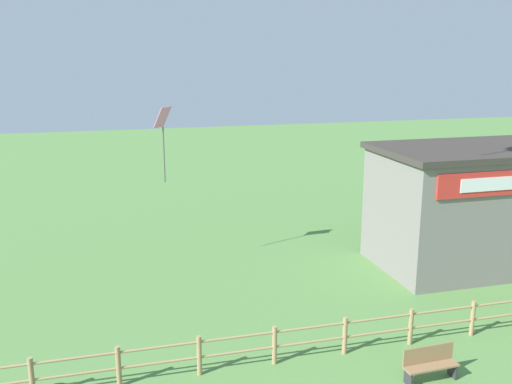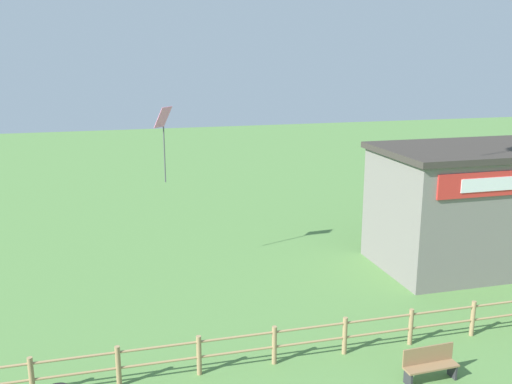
% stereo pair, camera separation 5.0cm
% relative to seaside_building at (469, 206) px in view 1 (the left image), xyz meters
% --- Properties ---
extents(wooden_fence, '(21.59, 0.14, 1.14)m').
position_rel_seaside_building_xyz_m(wooden_fence, '(-9.96, -5.46, -1.84)').
color(wooden_fence, '#9E7F56').
rests_on(wooden_fence, ground_plane).
extents(seaside_building, '(7.55, 4.93, 4.96)m').
position_rel_seaside_building_xyz_m(seaside_building, '(0.00, 0.00, 0.00)').
color(seaside_building, slate).
rests_on(seaside_building, ground_plane).
extents(park_bench_by_building, '(1.54, 0.46, 0.95)m').
position_rel_seaside_building_xyz_m(park_bench_by_building, '(-6.17, -7.34, -2.00)').
color(park_bench_by_building, olive).
rests_on(park_bench_by_building, ground_plane).
extents(kite_pink_diamond, '(0.77, 0.79, 2.98)m').
position_rel_seaside_building_xyz_m(kite_pink_diamond, '(-12.00, 2.79, 3.22)').
color(kite_pink_diamond, pink).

